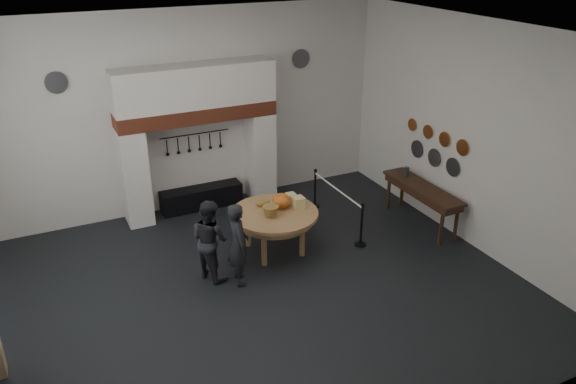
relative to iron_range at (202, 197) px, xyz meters
name	(u,v)px	position (x,y,z in m)	size (l,w,h in m)	color
floor	(265,289)	(0.00, -3.72, -0.25)	(9.00, 8.00, 0.02)	black
ceiling	(260,35)	(0.00, -3.72, 4.25)	(9.00, 8.00, 0.02)	silver
wall_back	(192,112)	(0.00, 0.28, 2.00)	(9.00, 0.02, 4.50)	silver
wall_front	(412,307)	(0.00, -7.72, 2.00)	(9.00, 0.02, 4.50)	silver
wall_right	(473,136)	(4.50, -3.72, 2.00)	(0.02, 8.00, 4.50)	silver
chimney_pier_left	(135,177)	(-1.48, -0.07, 0.82)	(0.55, 0.70, 2.15)	silver
chimney_pier_right	(260,156)	(1.48, -0.07, 0.82)	(0.55, 0.70, 2.15)	silver
hearth_brick_band	(196,113)	(0.00, -0.07, 2.06)	(3.50, 0.72, 0.32)	#9E442B
chimney_hood	(195,86)	(0.00, -0.07, 2.67)	(3.50, 0.70, 0.90)	silver
iron_range	(202,197)	(0.00, 0.00, 0.00)	(1.90, 0.45, 0.50)	black
utensil_rail	(195,134)	(0.00, 0.20, 1.50)	(0.02, 0.02, 1.60)	black
work_table	(275,213)	(0.72, -2.55, 0.59)	(1.74, 1.74, 0.07)	#A87A4F
pumpkin	(281,201)	(0.92, -2.45, 0.78)	(0.36, 0.36, 0.31)	#C9451C
cheese_block_big	(298,203)	(1.22, -2.60, 0.74)	(0.22, 0.22, 0.24)	#DDCB84
cheese_block_small	(291,198)	(1.20, -2.30, 0.72)	(0.18, 0.18, 0.20)	#F2E791
wicker_basket	(271,211)	(0.57, -2.70, 0.73)	(0.32, 0.32, 0.22)	olive
bread_loaf	(263,203)	(0.62, -2.20, 0.69)	(0.31, 0.18, 0.13)	olive
visitor_near	(238,244)	(-0.33, -3.29, 0.55)	(0.58, 0.38, 1.59)	black
visitor_far	(210,240)	(-0.73, -2.89, 0.53)	(0.76, 0.59, 1.56)	black
side_table	(423,188)	(4.10, -2.87, 0.62)	(0.55, 2.20, 0.06)	#392015
pewter_jug	(406,172)	(4.10, -2.27, 0.76)	(0.12, 0.12, 0.22)	#454549
copper_pan_a	(463,148)	(4.46, -3.52, 1.70)	(0.34, 0.34, 0.03)	#C6662D
copper_pan_b	(445,139)	(4.46, -2.97, 1.70)	(0.32, 0.32, 0.03)	#C6662D
copper_pan_c	(428,132)	(4.46, -2.42, 1.70)	(0.30, 0.30, 0.03)	#C6662D
copper_pan_d	(412,125)	(4.46, -1.87, 1.70)	(0.28, 0.28, 0.03)	#C6662D
pewter_plate_left	(453,167)	(4.46, -3.32, 1.20)	(0.40, 0.40, 0.03)	#4C4C51
pewter_plate_mid	(434,158)	(4.46, -2.72, 1.20)	(0.40, 0.40, 0.03)	#4C4C51
pewter_plate_right	(417,149)	(4.46, -2.12, 1.20)	(0.40, 0.40, 0.03)	#4C4C51
pewter_plate_back_left	(56,83)	(-2.70, 0.24, 2.95)	(0.44, 0.44, 0.03)	#4C4C51
pewter_plate_back_right	(301,59)	(2.70, 0.24, 2.95)	(0.44, 0.44, 0.03)	#4C4C51
barrier_post_near	(361,226)	(2.41, -3.12, 0.20)	(0.05, 0.05, 0.90)	black
barrier_post_far	(315,189)	(2.41, -1.12, 0.20)	(0.05, 0.05, 0.90)	black
barrier_rope	(337,189)	(2.41, -2.12, 0.60)	(0.04, 0.04, 2.00)	white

